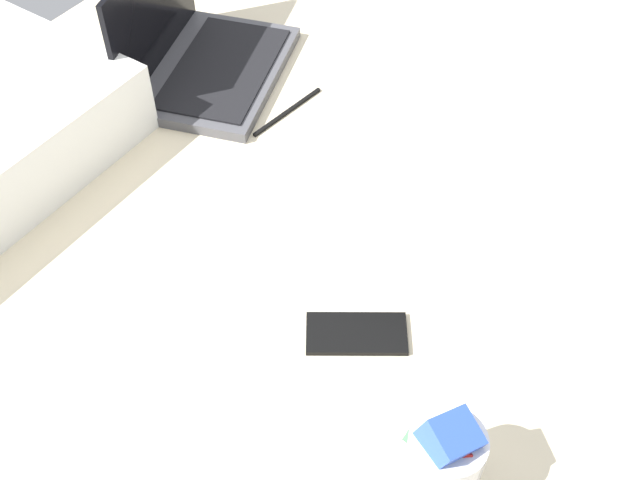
{
  "coord_description": "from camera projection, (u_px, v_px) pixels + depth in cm",
  "views": [
    {
      "loc": [
        -97.85,
        -53.32,
        109.68
      ],
      "look_at": [
        -35.83,
        -11.18,
        24.0
      ],
      "focal_mm": 44.55,
      "sensor_mm": 36.0,
      "label": 1
    }
  ],
  "objects": [
    {
      "name": "bed_mattress",
      "position": [
        378.0,
        149.0,
        1.49
      ],
      "size": [
        180.0,
        140.0,
        18.0
      ],
      "primitive_type": "cube",
      "color": "beige",
      "rests_on": "ground"
    },
    {
      "name": "laptop",
      "position": [
        199.0,
        54.0,
        1.46
      ],
      "size": [
        38.6,
        32.3,
        23.0
      ],
      "rotation": [
        0.0,
        0.0,
        0.32
      ],
      "color": "#4C4C51",
      "rests_on": "bed_mattress"
    },
    {
      "name": "snack_cup",
      "position": [
        443.0,
        459.0,
        0.91
      ],
      "size": [
        9.0,
        9.42,
        14.75
      ],
      "color": "silver",
      "rests_on": "bed_mattress"
    },
    {
      "name": "cell_phone",
      "position": [
        357.0,
        334.0,
        1.1
      ],
      "size": [
        13.46,
        15.41,
        0.8
      ],
      "primitive_type": "cube",
      "rotation": [
        0.0,
        0.0,
        0.59
      ],
      "color": "black",
      "rests_on": "bed_mattress"
    },
    {
      "name": "charger_cable",
      "position": [
        288.0,
        112.0,
        1.41
      ],
      "size": [
        16.94,
        2.76,
        0.6
      ],
      "primitive_type": "cube",
      "rotation": [
        0.0,
        0.0,
        -0.13
      ],
      "color": "black",
      "rests_on": "bed_mattress"
    }
  ]
}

